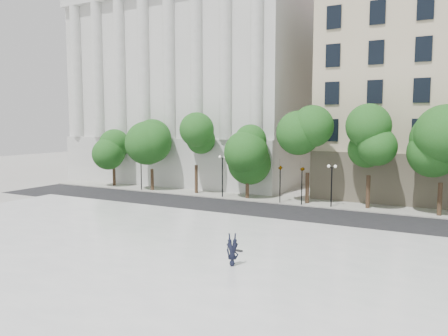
{
  "coord_description": "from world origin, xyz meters",
  "views": [
    {
      "loc": [
        14.87,
        -17.06,
        7.79
      ],
      "look_at": [
        0.51,
        10.0,
        4.63
      ],
      "focal_mm": 35.0,
      "sensor_mm": 36.0,
      "label": 1
    }
  ],
  "objects_px": {
    "skateboard": "(237,250)",
    "traffic_light_east": "(302,167)",
    "person_lying": "(232,261)",
    "traffic_light_west": "(280,165)"
  },
  "relations": [
    {
      "from": "person_lying",
      "to": "skateboard",
      "type": "relative_size",
      "value": 2.32
    },
    {
      "from": "person_lying",
      "to": "traffic_light_east",
      "type": "bearing_deg",
      "value": 68.23
    },
    {
      "from": "traffic_light_east",
      "to": "person_lying",
      "type": "relative_size",
      "value": 2.46
    },
    {
      "from": "person_lying",
      "to": "skateboard",
      "type": "bearing_deg",
      "value": 82.12
    },
    {
      "from": "skateboard",
      "to": "traffic_light_east",
      "type": "bearing_deg",
      "value": 97.86
    },
    {
      "from": "traffic_light_west",
      "to": "person_lying",
      "type": "relative_size",
      "value": 2.5
    },
    {
      "from": "traffic_light_east",
      "to": "traffic_light_west",
      "type": "bearing_deg",
      "value": 180.0
    },
    {
      "from": "traffic_light_west",
      "to": "skateboard",
      "type": "distance_m",
      "value": 18.09
    },
    {
      "from": "traffic_light_west",
      "to": "skateboard",
      "type": "xyz_separation_m",
      "value": [
        3.91,
        -17.36,
        -3.26
      ]
    },
    {
      "from": "traffic_light_east",
      "to": "person_lying",
      "type": "height_order",
      "value": "traffic_light_east"
    }
  ]
}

